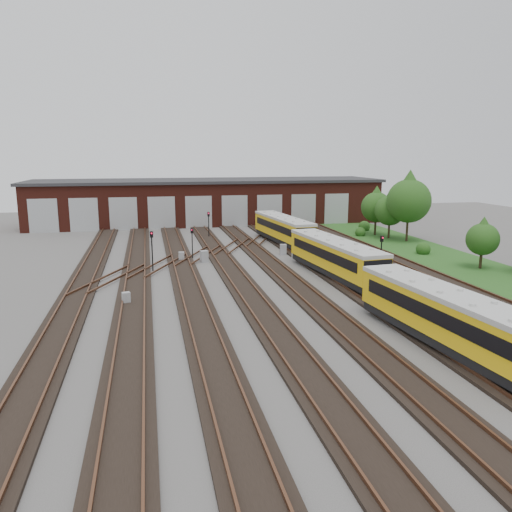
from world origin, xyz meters
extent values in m
plane|color=#474442|center=(0.00, 0.00, 0.00)|extent=(120.00, 120.00, 0.00)
cube|color=black|center=(-14.00, 0.00, 0.09)|extent=(2.40, 70.00, 0.18)
cube|color=brown|center=(-14.72, 0.00, 0.26)|extent=(0.10, 70.00, 0.15)
cube|color=brown|center=(-13.28, 0.00, 0.26)|extent=(0.10, 70.00, 0.15)
cube|color=black|center=(-10.00, 0.00, 0.09)|extent=(2.40, 70.00, 0.18)
cube|color=brown|center=(-10.72, 0.00, 0.26)|extent=(0.10, 70.00, 0.15)
cube|color=brown|center=(-9.28, 0.00, 0.26)|extent=(0.10, 70.00, 0.15)
cube|color=black|center=(-6.00, 0.00, 0.09)|extent=(2.40, 70.00, 0.18)
cube|color=brown|center=(-6.72, 0.00, 0.26)|extent=(0.10, 70.00, 0.15)
cube|color=brown|center=(-5.28, 0.00, 0.26)|extent=(0.10, 70.00, 0.15)
cube|color=black|center=(-2.00, 0.00, 0.09)|extent=(2.40, 70.00, 0.18)
cube|color=brown|center=(-2.72, 0.00, 0.26)|extent=(0.10, 70.00, 0.15)
cube|color=brown|center=(-1.28, 0.00, 0.26)|extent=(0.10, 70.00, 0.15)
cube|color=black|center=(2.00, 0.00, 0.09)|extent=(2.40, 70.00, 0.18)
cube|color=brown|center=(1.28, 0.00, 0.26)|extent=(0.10, 70.00, 0.15)
cube|color=brown|center=(2.72, 0.00, 0.26)|extent=(0.10, 70.00, 0.15)
cube|color=black|center=(6.00, 0.00, 0.09)|extent=(2.40, 70.00, 0.18)
cube|color=brown|center=(5.28, 0.00, 0.26)|extent=(0.10, 70.00, 0.15)
cube|color=brown|center=(6.72, 0.00, 0.26)|extent=(0.10, 70.00, 0.15)
cube|color=black|center=(10.00, 0.00, 0.09)|extent=(2.40, 70.00, 0.18)
cube|color=brown|center=(9.28, 0.00, 0.26)|extent=(0.10, 70.00, 0.15)
cube|color=brown|center=(10.72, 0.00, 0.26)|extent=(0.10, 70.00, 0.15)
cube|color=black|center=(14.00, 0.00, 0.09)|extent=(2.40, 70.00, 0.18)
cube|color=brown|center=(13.28, 0.00, 0.26)|extent=(0.10, 70.00, 0.15)
cube|color=brown|center=(14.72, 0.00, 0.26)|extent=(0.10, 70.00, 0.15)
cube|color=brown|center=(-8.00, 10.00, 0.26)|extent=(5.40, 9.62, 0.15)
cube|color=brown|center=(-4.00, 14.00, 0.26)|extent=(5.40, 9.62, 0.15)
cube|color=brown|center=(0.00, 18.00, 0.26)|extent=(5.40, 9.62, 0.15)
cube|color=brown|center=(-12.00, 6.00, 0.26)|extent=(5.40, 9.62, 0.15)
cube|color=brown|center=(4.00, 22.00, 0.26)|extent=(5.40, 9.62, 0.15)
cube|color=#4F1B13|center=(0.00, 40.00, 3.00)|extent=(50.00, 12.00, 6.00)
cube|color=#2C2C2E|center=(0.00, 40.00, 6.15)|extent=(51.00, 12.50, 0.40)
cube|color=#A4A7A9|center=(-22.00, 33.98, 2.20)|extent=(3.60, 0.12, 4.40)
cube|color=#A4A7A9|center=(-17.00, 33.98, 2.20)|extent=(3.60, 0.12, 4.40)
cube|color=#A4A7A9|center=(-12.00, 33.98, 2.20)|extent=(3.60, 0.12, 4.40)
cube|color=#A4A7A9|center=(-7.00, 33.98, 2.20)|extent=(3.60, 0.12, 4.40)
cube|color=#A4A7A9|center=(-2.00, 33.98, 2.20)|extent=(3.60, 0.12, 4.40)
cube|color=#A4A7A9|center=(3.00, 33.98, 2.20)|extent=(3.60, 0.12, 4.40)
cube|color=#A4A7A9|center=(8.00, 33.98, 2.20)|extent=(3.60, 0.12, 4.40)
cube|color=#A4A7A9|center=(13.00, 33.98, 2.20)|extent=(3.60, 0.12, 4.40)
cube|color=#A4A7A9|center=(18.00, 33.98, 2.20)|extent=(3.60, 0.12, 4.40)
cube|color=#21501A|center=(19.00, 10.00, 0.03)|extent=(8.00, 55.00, 0.05)
cube|color=black|center=(6.00, -12.50, 0.60)|extent=(3.28, 13.43, 0.53)
cube|color=gold|center=(6.00, -12.50, 1.84)|extent=(3.55, 13.46, 1.95)
cube|color=#BABAB5|center=(6.00, -12.50, 2.95)|extent=(3.64, 13.47, 0.27)
cube|color=black|center=(4.83, -12.61, 2.06)|extent=(1.16, 11.66, 0.75)
cube|color=black|center=(7.17, -12.39, 2.06)|extent=(1.16, 11.66, 0.75)
cube|color=black|center=(6.00, 3.50, 0.60)|extent=(3.28, 13.43, 0.53)
cube|color=gold|center=(6.00, 3.50, 1.84)|extent=(3.55, 13.46, 1.95)
cube|color=#BABAB5|center=(6.00, 3.50, 2.95)|extent=(3.64, 13.47, 0.27)
cube|color=black|center=(4.83, 3.39, 2.06)|extent=(1.16, 11.66, 0.75)
cube|color=black|center=(7.17, 3.61, 2.06)|extent=(1.16, 11.66, 0.75)
cube|color=black|center=(6.00, 19.50, 0.60)|extent=(3.28, 13.43, 0.53)
cube|color=gold|center=(6.00, 19.50, 1.84)|extent=(3.55, 13.46, 1.95)
cube|color=#BABAB5|center=(6.00, 19.50, 2.95)|extent=(3.64, 13.47, 0.27)
cube|color=black|center=(4.83, 19.39, 2.06)|extent=(1.16, 11.66, 0.75)
cube|color=black|center=(7.17, 19.61, 2.06)|extent=(1.16, 11.66, 0.75)
cylinder|color=black|center=(-4.74, 13.53, 1.24)|extent=(0.10, 0.10, 2.47)
cube|color=black|center=(-4.74, 13.53, 2.71)|extent=(0.28, 0.22, 0.49)
sphere|color=red|center=(-4.74, 13.43, 2.81)|extent=(0.12, 0.12, 0.12)
cylinder|color=black|center=(-8.59, 8.92, 1.47)|extent=(0.11, 0.11, 2.94)
cube|color=black|center=(-8.59, 8.92, 3.20)|extent=(0.28, 0.19, 0.53)
sphere|color=red|center=(-8.59, 8.81, 3.31)|extent=(0.13, 0.13, 0.13)
cylinder|color=black|center=(-1.68, 25.48, 1.31)|extent=(0.11, 0.11, 2.61)
cube|color=black|center=(-1.68, 25.48, 2.88)|extent=(0.28, 0.18, 0.54)
sphere|color=red|center=(-1.68, 25.37, 2.99)|extent=(0.13, 0.13, 0.13)
cylinder|color=black|center=(9.96, 3.17, 1.42)|extent=(0.10, 0.10, 2.85)
cube|color=black|center=(9.96, 3.17, 3.10)|extent=(0.30, 0.24, 0.52)
sphere|color=red|center=(9.96, 3.07, 3.21)|extent=(0.12, 0.12, 0.12)
cube|color=#96989B|center=(-10.48, -0.89, 0.43)|extent=(0.61, 0.55, 0.86)
cube|color=#96989B|center=(-5.87, 12.46, 0.44)|extent=(0.57, 0.49, 0.89)
cube|color=#96989B|center=(-3.83, 11.45, 0.56)|extent=(0.79, 0.71, 1.11)
cube|color=#96989B|center=(4.38, 13.44, 0.53)|extent=(0.71, 0.62, 1.06)
cube|color=#96989B|center=(5.11, 11.55, 0.49)|extent=(0.72, 0.67, 0.97)
cylinder|color=#2E2314|center=(19.44, 20.36, 0.92)|extent=(0.25, 0.25, 1.85)
sphere|color=#214B15|center=(19.44, 20.36, 3.39)|extent=(3.59, 3.59, 3.59)
cone|color=#214B15|center=(19.44, 20.36, 4.67)|extent=(3.08, 3.08, 2.57)
cylinder|color=#2E2314|center=(19.00, 23.15, 0.96)|extent=(0.26, 0.26, 1.92)
sphere|color=#214B15|center=(19.00, 23.15, 3.52)|extent=(3.73, 3.73, 3.73)
cone|color=#214B15|center=(19.00, 23.15, 4.85)|extent=(3.20, 3.20, 2.67)
cylinder|color=#2E2314|center=(20.48, 17.94, 1.28)|extent=(0.26, 0.26, 2.57)
sphere|color=#214B15|center=(20.48, 17.94, 4.71)|extent=(5.00, 5.00, 5.00)
cone|color=#214B15|center=(20.48, 17.94, 6.49)|extent=(4.28, 4.28, 3.57)
cylinder|color=#2E2314|center=(19.74, 3.58, 0.72)|extent=(0.25, 0.25, 1.45)
sphere|color=#214B15|center=(19.74, 3.58, 2.65)|extent=(2.82, 2.82, 2.82)
cone|color=#214B15|center=(19.74, 3.58, 3.66)|extent=(2.41, 2.41, 2.01)
sphere|color=#214B15|center=(18.37, 10.73, 0.72)|extent=(1.45, 1.45, 1.45)
sphere|color=#214B15|center=(16.87, 22.78, 0.65)|extent=(1.31, 1.31, 1.31)
sphere|color=#214B15|center=(19.25, 26.93, 0.76)|extent=(1.53, 1.53, 1.53)
camera|label=1|loc=(-8.80, -34.24, 9.89)|focal=35.00mm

